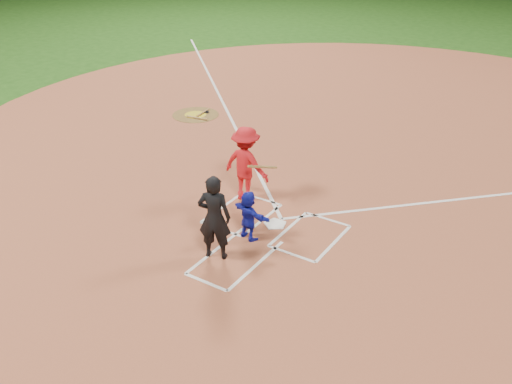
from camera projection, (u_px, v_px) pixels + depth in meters
The scene contains 12 objects.
ground at pixel (275, 225), 13.99m from camera, with size 120.00×120.00×0.00m, color #1D4912.
home_plate_dirt at pixel (371, 144), 18.45m from camera, with size 28.00×28.00×0.01m, color #974C31.
home_plate at pixel (275, 224), 13.98m from camera, with size 0.60×0.60×0.02m, color white.
on_deck_circle at pixel (196, 115), 20.85m from camera, with size 1.70×1.70×0.01m, color brown.
on_deck_logo at pixel (196, 115), 20.85m from camera, with size 0.80×0.80×0.00m, color gold.
on_deck_bat_a at pixel (203, 113), 20.95m from camera, with size 0.06×0.06×0.84m, color olive.
on_deck_bat_c at pixel (197, 118), 20.46m from camera, with size 0.06×0.06×0.84m, color #A0743A.
bat_weight_donut at pixel (207, 112), 21.04m from camera, with size 0.19×0.19×0.05m, color black.
catcher at pixel (249, 215), 13.16m from camera, with size 1.13×0.36×1.22m, color #141CAA.
umpire at pixel (214, 218), 12.30m from camera, with size 0.73×0.48×2.00m, color black.
chalk_markings at pixel (362, 151), 17.92m from camera, with size 28.35×17.32×0.01m.
batter_at_plate at pixel (246, 164), 14.70m from camera, with size 1.48×0.92×2.01m.
Camera 1 is at (6.11, -10.34, 7.24)m, focal length 40.00 mm.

